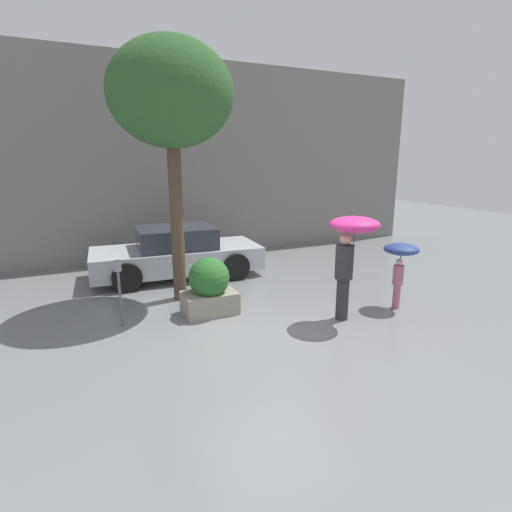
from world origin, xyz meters
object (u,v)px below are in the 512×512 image
Objects in this scene: street_tree at (171,96)px; parking_meter at (119,279)px; person_child at (401,257)px; planter_box at (209,287)px; person_adult at (351,242)px; parked_car_near at (177,253)px.

street_tree is 4.26× the size of parking_meter.
street_tree is (-4.06, 2.48, 3.21)m from person_child.
planter_box is at bearing 126.74° from person_child.
person_adult is 0.38× the size of street_tree.
parked_car_near is at bearing 164.04° from person_adult.
parking_meter is at bearing 176.56° from planter_box.
street_tree is (-0.32, 1.14, 3.75)m from planter_box.
parked_car_near is 3.52× the size of parking_meter.
street_tree reaches higher than planter_box.
street_tree is 3.81m from parking_meter.
person_child is 0.31× the size of parked_car_near.
person_adult is at bearing -148.84° from parked_car_near.
person_child is 5.66m from parked_car_near.
street_tree is (-2.65, 2.59, 2.76)m from person_adult.
person_child is at bearing 51.75° from person_adult.
planter_box is 4.01m from person_child.
planter_box is 2.93m from person_adult.
person_adult is at bearing -21.06° from parking_meter.
parked_car_near reaches higher than planter_box.
parked_car_near is (0.09, 2.95, 0.06)m from planter_box.
person_child reaches higher than parked_car_near.
planter_box is 1.75m from parking_meter.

